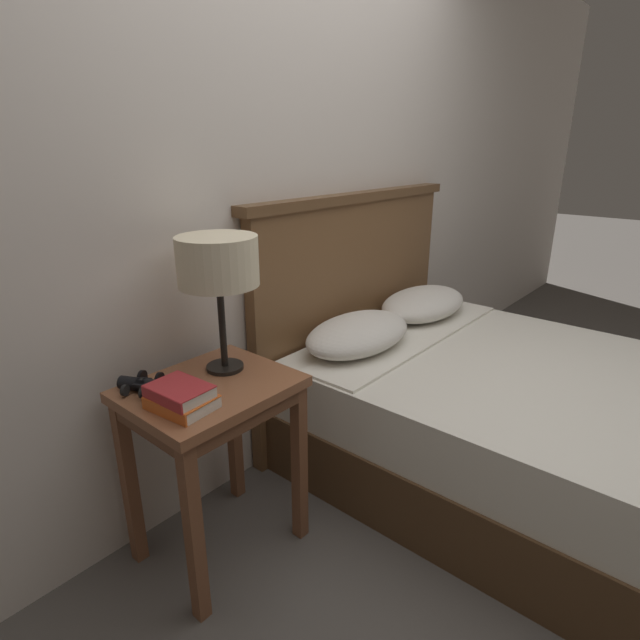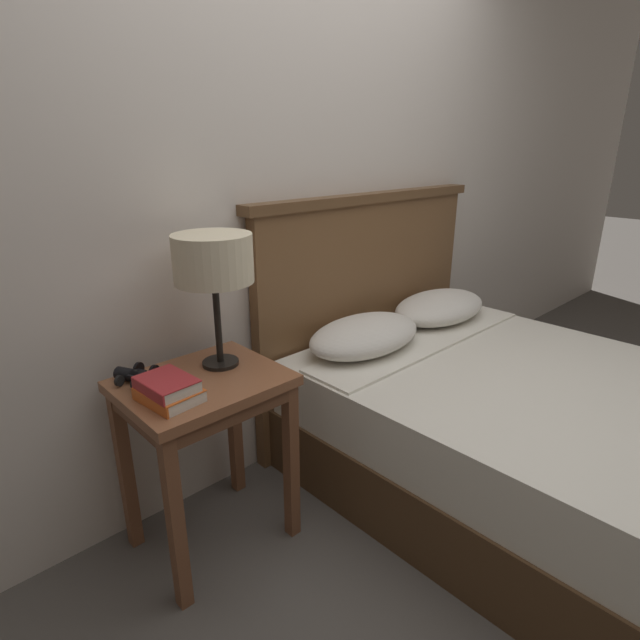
{
  "view_description": "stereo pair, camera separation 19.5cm",
  "coord_description": "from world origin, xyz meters",
  "px_view_note": "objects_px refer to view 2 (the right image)",
  "views": [
    {
      "loc": [
        -1.56,
        -0.61,
        1.43
      ],
      "look_at": [
        -0.16,
        0.58,
        0.77
      ],
      "focal_mm": 28.0,
      "sensor_mm": 36.0,
      "label": 1
    },
    {
      "loc": [
        -1.42,
        -0.75,
        1.43
      ],
      "look_at": [
        -0.16,
        0.58,
        0.77
      ],
      "focal_mm": 28.0,
      "sensor_mm": 36.0,
      "label": 2
    }
  ],
  "objects_px": {
    "book_stacked_on_top": "(166,384)",
    "binoculars_pair": "(137,376)",
    "table_lamp": "(213,262)",
    "bed": "(528,428)",
    "nightstand": "(204,406)",
    "book_on_nightstand": "(169,395)"
  },
  "relations": [
    {
      "from": "book_stacked_on_top",
      "to": "binoculars_pair",
      "type": "relative_size",
      "value": 1.18
    },
    {
      "from": "table_lamp",
      "to": "bed",
      "type": "bearing_deg",
      "value": -35.46
    },
    {
      "from": "nightstand",
      "to": "book_stacked_on_top",
      "type": "distance_m",
      "value": 0.24
    },
    {
      "from": "nightstand",
      "to": "book_stacked_on_top",
      "type": "relative_size",
      "value": 3.52
    },
    {
      "from": "nightstand",
      "to": "binoculars_pair",
      "type": "relative_size",
      "value": 4.16
    },
    {
      "from": "book_on_nightstand",
      "to": "book_stacked_on_top",
      "type": "bearing_deg",
      "value": 148.07
    },
    {
      "from": "book_on_nightstand",
      "to": "nightstand",
      "type": "bearing_deg",
      "value": 23.11
    },
    {
      "from": "bed",
      "to": "binoculars_pair",
      "type": "distance_m",
      "value": 1.56
    },
    {
      "from": "table_lamp",
      "to": "book_on_nightstand",
      "type": "relative_size",
      "value": 2.29
    },
    {
      "from": "table_lamp",
      "to": "book_on_nightstand",
      "type": "xyz_separation_m",
      "value": [
        -0.26,
        -0.12,
        -0.36
      ]
    },
    {
      "from": "nightstand",
      "to": "book_stacked_on_top",
      "type": "height_order",
      "value": "book_stacked_on_top"
    },
    {
      "from": "nightstand",
      "to": "table_lamp",
      "type": "relative_size",
      "value": 1.43
    },
    {
      "from": "binoculars_pair",
      "to": "book_on_nightstand",
      "type": "bearing_deg",
      "value": -85.41
    },
    {
      "from": "nightstand",
      "to": "bed",
      "type": "relative_size",
      "value": 0.33
    },
    {
      "from": "book_stacked_on_top",
      "to": "binoculars_pair",
      "type": "bearing_deg",
      "value": 93.55
    },
    {
      "from": "bed",
      "to": "nightstand",
      "type": "bearing_deg",
      "value": 149.27
    },
    {
      "from": "nightstand",
      "to": "book_stacked_on_top",
      "type": "bearing_deg",
      "value": -158.06
    },
    {
      "from": "book_stacked_on_top",
      "to": "table_lamp",
      "type": "bearing_deg",
      "value": 23.76
    },
    {
      "from": "bed",
      "to": "table_lamp",
      "type": "height_order",
      "value": "bed"
    },
    {
      "from": "table_lamp",
      "to": "book_stacked_on_top",
      "type": "distance_m",
      "value": 0.43
    },
    {
      "from": "nightstand",
      "to": "book_stacked_on_top",
      "type": "xyz_separation_m",
      "value": [
        -0.16,
        -0.06,
        0.16
      ]
    },
    {
      "from": "nightstand",
      "to": "binoculars_pair",
      "type": "xyz_separation_m",
      "value": [
        -0.17,
        0.12,
        0.13
      ]
    }
  ]
}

